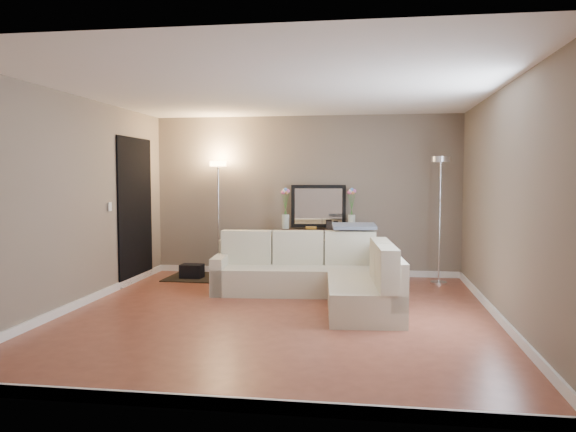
# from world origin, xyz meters

# --- Properties ---
(floor) EXTENTS (5.00, 5.50, 0.01)m
(floor) POSITION_xyz_m (0.00, 0.00, -0.01)
(floor) COLOR brown
(floor) RESTS_ON ground
(ceiling) EXTENTS (5.00, 5.50, 0.01)m
(ceiling) POSITION_xyz_m (0.00, 0.00, 2.60)
(ceiling) COLOR white
(ceiling) RESTS_ON ground
(wall_back) EXTENTS (5.00, 0.02, 2.60)m
(wall_back) POSITION_xyz_m (0.00, 2.76, 1.30)
(wall_back) COLOR #796D5D
(wall_back) RESTS_ON ground
(wall_front) EXTENTS (5.00, 0.02, 2.60)m
(wall_front) POSITION_xyz_m (0.00, -2.76, 1.30)
(wall_front) COLOR #796D5D
(wall_front) RESTS_ON ground
(wall_left) EXTENTS (0.02, 5.50, 2.60)m
(wall_left) POSITION_xyz_m (-2.51, 0.00, 1.30)
(wall_left) COLOR #796D5D
(wall_left) RESTS_ON ground
(wall_right) EXTENTS (0.02, 5.50, 2.60)m
(wall_right) POSITION_xyz_m (2.51, 0.00, 1.30)
(wall_right) COLOR #796D5D
(wall_right) RESTS_ON ground
(baseboard_back) EXTENTS (5.00, 0.03, 0.10)m
(baseboard_back) POSITION_xyz_m (0.00, 2.73, 0.05)
(baseboard_back) COLOR white
(baseboard_back) RESTS_ON ground
(baseboard_front) EXTENTS (5.00, 0.03, 0.10)m
(baseboard_front) POSITION_xyz_m (0.00, -2.73, 0.05)
(baseboard_front) COLOR white
(baseboard_front) RESTS_ON ground
(baseboard_left) EXTENTS (0.03, 5.50, 0.10)m
(baseboard_left) POSITION_xyz_m (-2.48, 0.00, 0.05)
(baseboard_left) COLOR white
(baseboard_left) RESTS_ON ground
(baseboard_right) EXTENTS (0.03, 5.50, 0.10)m
(baseboard_right) POSITION_xyz_m (2.48, 0.00, 0.05)
(baseboard_right) COLOR white
(baseboard_right) RESTS_ON ground
(doorway) EXTENTS (0.02, 1.20, 2.20)m
(doorway) POSITION_xyz_m (-2.48, 1.70, 1.10)
(doorway) COLOR black
(doorway) RESTS_ON ground
(switch_plate) EXTENTS (0.02, 0.08, 0.12)m
(switch_plate) POSITION_xyz_m (-2.48, 0.85, 1.20)
(switch_plate) COLOR white
(switch_plate) RESTS_ON ground
(sectional_sofa) EXTENTS (2.59, 2.36, 0.84)m
(sectional_sofa) POSITION_xyz_m (0.45, 0.94, 0.31)
(sectional_sofa) COLOR beige
(sectional_sofa) RESTS_ON floor
(throw_blanket) EXTENTS (0.65, 0.43, 0.08)m
(throw_blanket) POSITION_xyz_m (0.83, 1.57, 0.91)
(throw_blanket) COLOR slate
(throw_blanket) RESTS_ON sectional_sofa
(console_table) EXTENTS (1.27, 0.46, 0.77)m
(console_table) POSITION_xyz_m (0.17, 2.48, 0.43)
(console_table) COLOR black
(console_table) RESTS_ON floor
(leaning_mirror) EXTENTS (0.88, 0.13, 0.69)m
(leaning_mirror) POSITION_xyz_m (0.23, 2.64, 1.13)
(leaning_mirror) COLOR black
(leaning_mirror) RESTS_ON console_table
(table_decor) EXTENTS (0.53, 0.13, 0.12)m
(table_decor) POSITION_xyz_m (0.24, 2.45, 0.81)
(table_decor) COLOR #C17E22
(table_decor) RESTS_ON console_table
(flower_vase_left) EXTENTS (0.15, 0.13, 0.66)m
(flower_vase_left) POSITION_xyz_m (-0.28, 2.43, 1.06)
(flower_vase_left) COLOR silver
(flower_vase_left) RESTS_ON console_table
(flower_vase_right) EXTENTS (0.15, 0.13, 0.66)m
(flower_vase_right) POSITION_xyz_m (0.77, 2.53, 1.06)
(flower_vase_right) COLOR silver
(flower_vase_right) RESTS_ON console_table
(floor_lamp_lit) EXTENTS (0.27, 0.27, 1.86)m
(floor_lamp_lit) POSITION_xyz_m (-1.41, 2.53, 1.32)
(floor_lamp_lit) COLOR silver
(floor_lamp_lit) RESTS_ON floor
(floor_lamp_unlit) EXTENTS (0.34, 0.34, 1.91)m
(floor_lamp_unlit) POSITION_xyz_m (2.09, 2.20, 1.35)
(floor_lamp_unlit) COLOR silver
(floor_lamp_unlit) RESTS_ON floor
(charcoal_rug) EXTENTS (1.24, 0.94, 0.02)m
(charcoal_rug) POSITION_xyz_m (-1.52, 2.18, 0.01)
(charcoal_rug) COLOR black
(charcoal_rug) RESTS_ON floor
(black_bag) EXTENTS (0.35, 0.25, 0.22)m
(black_bag) POSITION_xyz_m (-1.73, 2.08, 0.12)
(black_bag) COLOR black
(black_bag) RESTS_ON charcoal_rug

